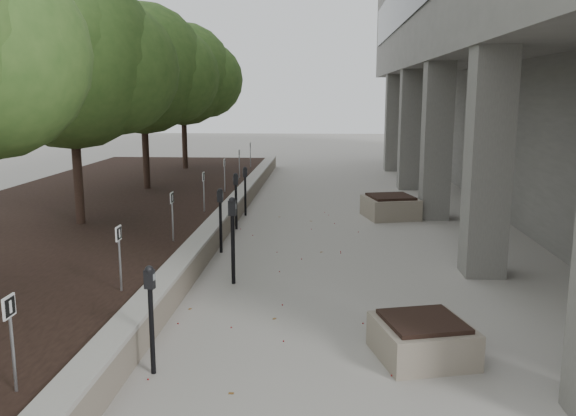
% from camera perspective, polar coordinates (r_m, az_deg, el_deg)
% --- Properties ---
extents(retaining_wall, '(0.39, 26.00, 0.50)m').
position_cam_1_polar(retaining_wall, '(14.17, -6.23, -1.32)').
color(retaining_wall, gray).
rests_on(retaining_wall, ground).
extents(planting_bed, '(7.00, 26.00, 0.40)m').
position_cam_1_polar(planting_bed, '(15.24, -19.98, -1.25)').
color(planting_bed, black).
rests_on(planting_bed, ground).
extents(crabapple_tree_3, '(4.60, 4.00, 5.44)m').
position_cam_1_polar(crabapple_tree_3, '(13.75, -19.72, 9.81)').
color(crabapple_tree_3, '#365C23').
rests_on(crabapple_tree_3, planting_bed).
extents(crabapple_tree_4, '(4.60, 4.00, 5.44)m').
position_cam_1_polar(crabapple_tree_4, '(18.45, -13.55, 10.22)').
color(crabapple_tree_4, '#365C23').
rests_on(crabapple_tree_4, planting_bed).
extents(crabapple_tree_5, '(4.60, 4.00, 5.44)m').
position_cam_1_polar(crabapple_tree_5, '(23.28, -9.90, 10.40)').
color(crabapple_tree_5, '#365C23').
rests_on(crabapple_tree_5, planting_bed).
extents(parking_sign_2, '(0.04, 0.22, 0.96)m').
position_cam_1_polar(parking_sign_2, '(6.36, -24.66, -11.65)').
color(parking_sign_2, black).
rests_on(parking_sign_2, planting_bed).
extents(parking_sign_3, '(0.04, 0.22, 0.96)m').
position_cam_1_polar(parking_sign_3, '(8.96, -15.64, -4.65)').
color(parking_sign_3, black).
rests_on(parking_sign_3, planting_bed).
extents(parking_sign_4, '(0.04, 0.22, 0.96)m').
position_cam_1_polar(parking_sign_4, '(11.76, -10.88, -0.82)').
color(parking_sign_4, black).
rests_on(parking_sign_4, planting_bed).
extents(parking_sign_5, '(0.04, 0.22, 0.96)m').
position_cam_1_polar(parking_sign_5, '(14.63, -7.98, 1.53)').
color(parking_sign_5, black).
rests_on(parking_sign_5, planting_bed).
extents(parking_sign_6, '(0.04, 0.22, 0.96)m').
position_cam_1_polar(parking_sign_6, '(17.55, -6.03, 3.10)').
color(parking_sign_6, black).
rests_on(parking_sign_6, planting_bed).
extents(parking_sign_7, '(0.04, 0.22, 0.96)m').
position_cam_1_polar(parking_sign_7, '(20.49, -4.63, 4.22)').
color(parking_sign_7, black).
rests_on(parking_sign_7, planting_bed).
extents(parking_sign_8, '(0.04, 0.22, 0.96)m').
position_cam_1_polar(parking_sign_8, '(23.45, -3.58, 5.05)').
color(parking_sign_8, black).
rests_on(parking_sign_8, planting_bed).
extents(parking_meter_1, '(0.14, 0.11, 1.30)m').
position_cam_1_polar(parking_meter_1, '(7.17, -12.82, -10.32)').
color(parking_meter_1, black).
rests_on(parking_meter_1, ground).
extents(parking_meter_2, '(0.16, 0.12, 1.51)m').
position_cam_1_polar(parking_meter_2, '(10.23, -5.25, -3.12)').
color(parking_meter_2, black).
rests_on(parking_meter_2, ground).
extents(parking_meter_3, '(0.13, 0.09, 1.33)m').
position_cam_1_polar(parking_meter_3, '(12.28, -6.41, -1.21)').
color(parking_meter_3, black).
rests_on(parking_meter_3, ground).
extents(parking_meter_4, '(0.15, 0.12, 1.37)m').
position_cam_1_polar(parking_meter_4, '(14.39, -4.95, 0.65)').
color(parking_meter_4, black).
rests_on(parking_meter_4, ground).
extents(parking_meter_5, '(0.15, 0.12, 1.32)m').
position_cam_1_polar(parking_meter_5, '(16.00, -4.07, 1.59)').
color(parking_meter_5, black).
rests_on(parking_meter_5, ground).
extents(planter_front, '(1.32, 1.32, 0.50)m').
position_cam_1_polar(planter_front, '(7.72, 12.61, -11.96)').
color(planter_front, gray).
rests_on(planter_front, ground).
extents(planter_back, '(1.54, 1.54, 0.59)m').
position_cam_1_polar(planter_back, '(16.00, 9.67, 0.15)').
color(planter_back, gray).
rests_on(planter_back, ground).
extents(berry_scatter, '(3.30, 14.10, 0.02)m').
position_cam_1_polar(berry_scatter, '(10.18, -0.39, -7.48)').
color(berry_scatter, maroon).
rests_on(berry_scatter, ground).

